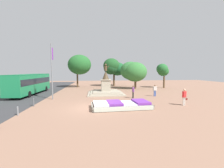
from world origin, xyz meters
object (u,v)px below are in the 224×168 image
city_bus (30,83)px  kerb_bollard_mid_a (18,111)px  flower_planter (121,105)px  statue_monument (106,89)px  pedestrian_crossing_plaza (133,91)px  pedestrian_with_handbag (184,96)px  banner_pole (52,70)px  kerb_bollard_mid_b (33,102)px  pedestrian_near_planter (155,90)px

city_bus → kerb_bollard_mid_a: city_bus is taller
flower_planter → city_bus: size_ratio=0.56×
statue_monument → pedestrian_crossing_plaza: statue_monument is taller
pedestrian_crossing_plaza → statue_monument: bearing=129.5°
city_bus → pedestrian_crossing_plaza: bearing=-18.8°
pedestrian_with_handbag → pedestrian_crossing_plaza: 6.47m
flower_planter → kerb_bollard_mid_a: (-8.95, -1.56, 0.11)m
banner_pole → statue_monument: bearing=27.6°
flower_planter → pedestrian_with_handbag: pedestrian_with_handbag is taller
city_bus → pedestrian_with_handbag: (19.56, -10.00, -0.81)m
statue_monument → kerb_bollard_mid_b: size_ratio=6.35×
pedestrian_near_planter → kerb_bollard_mid_a: 16.91m
statue_monument → city_bus: size_ratio=0.52×
statue_monument → banner_pole: 8.63m
pedestrian_near_planter → kerb_bollard_mid_b: (-15.00, -4.58, -0.52)m
city_bus → pedestrian_near_planter: city_bus is taller
kerb_bollard_mid_b → city_bus: bearing=113.5°
flower_planter → pedestrian_crossing_plaza: size_ratio=3.49×
pedestrian_with_handbag → pedestrian_near_planter: 6.01m
pedestrian_with_handbag → pedestrian_near_planter: pedestrian_with_handbag is taller
banner_pole → pedestrian_crossing_plaza: banner_pole is taller
flower_planter → kerb_bollard_mid_b: kerb_bollard_mid_b is taller
statue_monument → pedestrian_with_handbag: (7.74, -8.94, 0.24)m
statue_monument → kerb_bollard_mid_a: size_ratio=7.36×
statue_monument → pedestrian_with_handbag: statue_monument is taller
pedestrian_with_handbag → kerb_bollard_mid_a: bearing=-173.3°
pedestrian_crossing_plaza → kerb_bollard_mid_a: pedestrian_crossing_plaza is taller
banner_pole → city_bus: banner_pole is taller
pedestrian_with_handbag → banner_pole: bearing=160.8°
flower_planter → city_bus: bearing=141.0°
flower_planter → pedestrian_with_handbag: (6.85, 0.29, 0.73)m
flower_planter → statue_monument: statue_monument is taller
banner_pole → city_bus: 6.97m
flower_planter → pedestrian_with_handbag: size_ratio=3.37×
kerb_bollard_mid_a → kerb_bollard_mid_b: size_ratio=0.86×
statue_monument → kerb_bollard_mid_b: 11.06m
flower_planter → pedestrian_near_planter: size_ratio=3.55×
kerb_bollard_mid_b → pedestrian_near_planter: bearing=17.0°
pedestrian_with_handbag → kerb_bollard_mid_a: (-15.80, -1.85, -0.61)m
city_bus → pedestrian_crossing_plaza: (15.23, -5.19, -0.83)m
city_bus → pedestrian_crossing_plaza: size_ratio=6.28×
banner_pole → pedestrian_crossing_plaza: bearing=-2.1°
banner_pole → pedestrian_near_planter: bearing=3.1°
banner_pole → pedestrian_with_handbag: banner_pole is taller
statue_monument → pedestrian_crossing_plaza: bearing=-50.5°
statue_monument → kerb_bollard_mid_a: (-8.05, -10.79, -0.38)m
pedestrian_with_handbag → kerb_bollard_mid_b: size_ratio=2.02×
flower_planter → pedestrian_with_handbag: bearing=2.4°
city_bus → kerb_bollard_mid_a: size_ratio=14.24×
kerb_bollard_mid_a → banner_pole: bearing=82.8°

